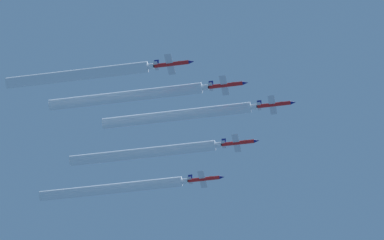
{
  "coord_description": "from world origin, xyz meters",
  "views": [
    {
      "loc": [
        265.21,
        27.93,
        2.55
      ],
      "look_at": [
        -0.06,
        -16.07,
        243.77
      ],
      "focal_mm": 118.71,
      "sensor_mm": 36.0,
      "label": 1
    }
  ],
  "objects_px": {
    "jet_right_wingman": "(227,85)",
    "jet_outer_right": "(173,64)",
    "jet_lead": "(275,104)",
    "jet_left_wingman": "(239,143)",
    "jet_outer_left": "(205,179)"
  },
  "relations": [
    {
      "from": "jet_left_wingman",
      "to": "jet_outer_right",
      "type": "xyz_separation_m",
      "value": [
        36.72,
        -13.09,
        -1.3
      ]
    },
    {
      "from": "jet_lead",
      "to": "jet_outer_right",
      "type": "xyz_separation_m",
      "value": [
        23.96,
        -25.21,
        -3.03
      ]
    },
    {
      "from": "jet_lead",
      "to": "jet_right_wingman",
      "type": "bearing_deg",
      "value": -46.53
    },
    {
      "from": "jet_left_wingman",
      "to": "jet_right_wingman",
      "type": "distance_m",
      "value": 24.3
    },
    {
      "from": "jet_left_wingman",
      "to": "jet_outer_right",
      "type": "distance_m",
      "value": 39.0
    },
    {
      "from": "jet_left_wingman",
      "to": "jet_right_wingman",
      "type": "bearing_deg",
      "value": -0.1
    },
    {
      "from": "jet_outer_right",
      "to": "jet_left_wingman",
      "type": "bearing_deg",
      "value": 160.38
    },
    {
      "from": "jet_right_wingman",
      "to": "jet_lead",
      "type": "bearing_deg",
      "value": 133.47
    },
    {
      "from": "jet_lead",
      "to": "jet_outer_right",
      "type": "relative_size",
      "value": 1.0
    },
    {
      "from": "jet_outer_right",
      "to": "jet_lead",
      "type": "bearing_deg",
      "value": 133.54
    },
    {
      "from": "jet_right_wingman",
      "to": "jet_outer_left",
      "type": "relative_size",
      "value": 1.0
    },
    {
      "from": "jet_right_wingman",
      "to": "jet_outer_left",
      "type": "distance_m",
      "value": 39.32
    },
    {
      "from": "jet_right_wingman",
      "to": "jet_outer_right",
      "type": "relative_size",
      "value": 1.0
    },
    {
      "from": "jet_lead",
      "to": "jet_outer_left",
      "type": "relative_size",
      "value": 1.0
    },
    {
      "from": "jet_lead",
      "to": "jet_right_wingman",
      "type": "distance_m",
      "value": 16.8
    }
  ]
}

